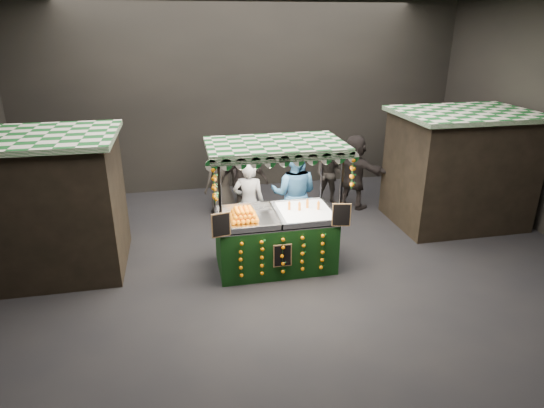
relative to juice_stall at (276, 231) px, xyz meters
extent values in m
plane|color=black|center=(0.16, -0.18, -0.76)|extent=(12.00, 12.00, 0.00)
cube|color=black|center=(0.16, 4.82, 1.74)|extent=(12.00, 0.10, 5.00)
cube|color=black|center=(0.16, -5.18, 1.74)|extent=(12.00, 0.10, 5.00)
cube|color=black|center=(-4.24, 0.82, 0.49)|extent=(2.80, 2.00, 2.50)
cube|color=#12521C|center=(-4.24, 0.82, 1.79)|extent=(3.00, 2.20, 0.10)
cube|color=black|center=(4.56, 1.32, 0.49)|extent=(2.80, 2.00, 2.50)
cube|color=#12521C|center=(4.56, 1.32, 1.79)|extent=(3.00, 2.20, 0.10)
cube|color=black|center=(-0.01, 0.04, -0.27)|extent=(2.17, 1.18, 0.99)
cube|color=silver|center=(-0.01, 0.04, 0.25)|extent=(2.17, 1.18, 0.04)
cylinder|color=black|center=(-1.06, -0.52, 0.42)|extent=(0.05, 0.05, 2.37)
cylinder|color=black|center=(1.05, -0.52, 0.42)|extent=(0.05, 0.05, 2.37)
cylinder|color=black|center=(-1.06, 0.60, 0.42)|extent=(0.05, 0.05, 2.37)
cylinder|color=black|center=(1.05, 0.60, 0.42)|extent=(0.05, 0.05, 2.37)
cube|color=#12521C|center=(-0.01, 0.04, 1.65)|extent=(2.42, 1.43, 0.08)
cube|color=white|center=(0.58, 0.04, 0.31)|extent=(0.97, 1.07, 0.08)
cube|color=black|center=(-1.07, -0.58, 0.47)|extent=(0.33, 0.09, 0.43)
cube|color=black|center=(1.06, -0.58, 0.47)|extent=(0.33, 0.09, 0.43)
cube|color=black|center=(-0.01, -0.59, -0.22)|extent=(0.34, 0.02, 0.43)
imported|color=slate|center=(-0.33, 1.15, 0.14)|extent=(0.74, 0.57, 1.81)
imported|color=#2A5887|center=(0.63, 1.13, 0.28)|extent=(1.23, 1.11, 2.07)
imported|color=black|center=(-3.95, 2.39, 0.10)|extent=(0.71, 0.56, 1.71)
imported|color=#292421|center=(2.04, 2.98, 0.03)|extent=(0.97, 0.91, 1.58)
imported|color=black|center=(-0.22, 2.45, 0.19)|extent=(1.20, 0.85, 1.89)
imported|color=#292221|center=(-0.10, 3.51, 0.09)|extent=(1.15, 1.26, 1.70)
imported|color=#2C2824|center=(-0.72, 2.89, 0.12)|extent=(1.01, 0.86, 1.76)
imported|color=#282221|center=(2.57, 2.63, 0.18)|extent=(1.60, 1.64, 1.88)
camera|label=1|loc=(-1.66, -7.62, 3.64)|focal=30.21mm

